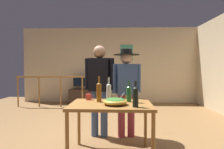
{
  "coord_description": "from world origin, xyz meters",
  "views": [
    {
      "loc": [
        0.36,
        -3.3,
        1.26
      ],
      "look_at": [
        0.24,
        -0.34,
        1.15
      ],
      "focal_mm": 29.36,
      "sensor_mm": 36.0,
      "label": 1
    }
  ],
  "objects_px": {
    "salad_bowl": "(115,101)",
    "mug_red": "(89,97)",
    "stair_railing": "(88,86)",
    "person_standing_left": "(99,83)",
    "wine_bottle_amber": "(99,91)",
    "tv_console": "(83,96)",
    "wine_glass": "(137,94)",
    "wine_bottle_clear": "(109,91)",
    "wine_bottle_dark": "(136,96)",
    "flat_screen_tv": "(82,81)",
    "person_standing_right": "(126,85)",
    "serving_table": "(111,109)",
    "wine_bottle_green": "(129,93)",
    "framed_picture": "(127,52)"
  },
  "relations": [
    {
      "from": "tv_console",
      "to": "wine_bottle_amber",
      "type": "xyz_separation_m",
      "value": [
        0.99,
        -3.64,
        0.65
      ]
    },
    {
      "from": "salad_bowl",
      "to": "person_standing_right",
      "type": "height_order",
      "value": "person_standing_right"
    },
    {
      "from": "wine_bottle_dark",
      "to": "wine_bottle_amber",
      "type": "xyz_separation_m",
      "value": [
        -0.51,
        0.35,
        0.01
      ]
    },
    {
      "from": "salad_bowl",
      "to": "mug_red",
      "type": "distance_m",
      "value": 0.57
    },
    {
      "from": "person_standing_left",
      "to": "person_standing_right",
      "type": "xyz_separation_m",
      "value": [
        0.49,
        0.0,
        -0.04
      ]
    },
    {
      "from": "tv_console",
      "to": "flat_screen_tv",
      "type": "distance_m",
      "value": 0.53
    },
    {
      "from": "framed_picture",
      "to": "person_standing_left",
      "type": "distance_m",
      "value": 3.48
    },
    {
      "from": "wine_glass",
      "to": "person_standing_left",
      "type": "relative_size",
      "value": 0.11
    },
    {
      "from": "tv_console",
      "to": "wine_bottle_green",
      "type": "distance_m",
      "value": 3.93
    },
    {
      "from": "framed_picture",
      "to": "serving_table",
      "type": "bearing_deg",
      "value": -95.34
    },
    {
      "from": "wine_bottle_clear",
      "to": "person_standing_left",
      "type": "relative_size",
      "value": 0.21
    },
    {
      "from": "wine_bottle_clear",
      "to": "wine_glass",
      "type": "bearing_deg",
      "value": -27.92
    },
    {
      "from": "tv_console",
      "to": "wine_glass",
      "type": "relative_size",
      "value": 4.91
    },
    {
      "from": "stair_railing",
      "to": "person_standing_right",
      "type": "bearing_deg",
      "value": -65.47
    },
    {
      "from": "framed_picture",
      "to": "person_standing_right",
      "type": "relative_size",
      "value": 0.34
    },
    {
      "from": "tv_console",
      "to": "person_standing_left",
      "type": "height_order",
      "value": "person_standing_left"
    },
    {
      "from": "wine_glass",
      "to": "person_standing_right",
      "type": "bearing_deg",
      "value": 100.74
    },
    {
      "from": "salad_bowl",
      "to": "person_standing_left",
      "type": "height_order",
      "value": "person_standing_left"
    },
    {
      "from": "wine_glass",
      "to": "person_standing_left",
      "type": "xyz_separation_m",
      "value": [
        -0.62,
        0.65,
        0.1
      ]
    },
    {
      "from": "serving_table",
      "to": "wine_bottle_dark",
      "type": "xyz_separation_m",
      "value": [
        0.33,
        -0.23,
        0.23
      ]
    },
    {
      "from": "tv_console",
      "to": "wine_bottle_amber",
      "type": "distance_m",
      "value": 3.82
    },
    {
      "from": "stair_railing",
      "to": "person_standing_left",
      "type": "height_order",
      "value": "person_standing_left"
    },
    {
      "from": "tv_console",
      "to": "wine_bottle_dark",
      "type": "distance_m",
      "value": 4.31
    },
    {
      "from": "salad_bowl",
      "to": "wine_bottle_amber",
      "type": "distance_m",
      "value": 0.34
    },
    {
      "from": "mug_red",
      "to": "person_standing_right",
      "type": "relative_size",
      "value": 0.08
    },
    {
      "from": "wine_bottle_dark",
      "to": "person_standing_right",
      "type": "relative_size",
      "value": 0.22
    },
    {
      "from": "stair_railing",
      "to": "flat_screen_tv",
      "type": "height_order",
      "value": "stair_railing"
    },
    {
      "from": "person_standing_right",
      "to": "tv_console",
      "type": "bearing_deg",
      "value": -76.16
    },
    {
      "from": "serving_table",
      "to": "person_standing_right",
      "type": "xyz_separation_m",
      "value": [
        0.25,
        0.72,
        0.28
      ]
    },
    {
      "from": "stair_railing",
      "to": "person_standing_right",
      "type": "relative_size",
      "value": 2.25
    },
    {
      "from": "flat_screen_tv",
      "to": "wine_glass",
      "type": "height_order",
      "value": "flat_screen_tv"
    },
    {
      "from": "tv_console",
      "to": "flat_screen_tv",
      "type": "height_order",
      "value": "flat_screen_tv"
    },
    {
      "from": "tv_console",
      "to": "person_standing_left",
      "type": "xyz_separation_m",
      "value": [
        0.93,
        -3.03,
        0.73
      ]
    },
    {
      "from": "tv_console",
      "to": "flat_screen_tv",
      "type": "xyz_separation_m",
      "value": [
        0.0,
        -0.03,
        0.53
      ]
    },
    {
      "from": "wine_bottle_dark",
      "to": "wine_bottle_green",
      "type": "distance_m",
      "value": 0.38
    },
    {
      "from": "salad_bowl",
      "to": "wine_bottle_dark",
      "type": "height_order",
      "value": "wine_bottle_dark"
    },
    {
      "from": "serving_table",
      "to": "wine_bottle_amber",
      "type": "relative_size",
      "value": 3.01
    },
    {
      "from": "wine_bottle_amber",
      "to": "salad_bowl",
      "type": "bearing_deg",
      "value": -40.13
    },
    {
      "from": "flat_screen_tv",
      "to": "serving_table",
      "type": "bearing_deg",
      "value": -72.49
    },
    {
      "from": "wine_bottle_green",
      "to": "wine_bottle_amber",
      "type": "bearing_deg",
      "value": -176.59
    },
    {
      "from": "stair_railing",
      "to": "mug_red",
      "type": "distance_m",
      "value": 2.94
    },
    {
      "from": "serving_table",
      "to": "mug_red",
      "type": "xyz_separation_m",
      "value": [
        -0.37,
        0.28,
        0.13
      ]
    },
    {
      "from": "wine_bottle_dark",
      "to": "person_standing_right",
      "type": "xyz_separation_m",
      "value": [
        -0.08,
        0.95,
        0.05
      ]
    },
    {
      "from": "wine_bottle_dark",
      "to": "salad_bowl",
      "type": "bearing_deg",
      "value": 152.57
    },
    {
      "from": "stair_railing",
      "to": "wine_bottle_amber",
      "type": "xyz_separation_m",
      "value": [
        0.69,
        -3.06,
        0.24
      ]
    },
    {
      "from": "tv_console",
      "to": "mug_red",
      "type": "height_order",
      "value": "mug_red"
    },
    {
      "from": "wine_bottle_clear",
      "to": "mug_red",
      "type": "bearing_deg",
      "value": -178.51
    },
    {
      "from": "salad_bowl",
      "to": "wine_bottle_green",
      "type": "xyz_separation_m",
      "value": [
        0.2,
        0.24,
        0.08
      ]
    },
    {
      "from": "wine_bottle_green",
      "to": "person_standing_right",
      "type": "distance_m",
      "value": 0.58
    },
    {
      "from": "wine_glass",
      "to": "wine_bottle_green",
      "type": "relative_size",
      "value": 0.57
    }
  ]
}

